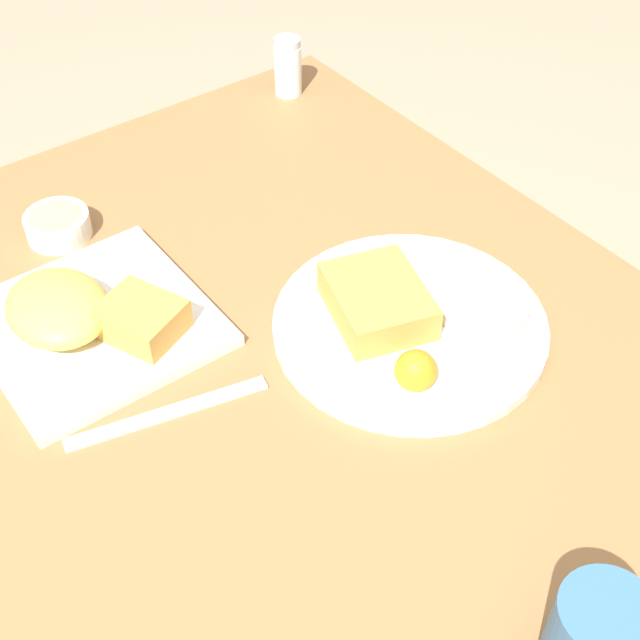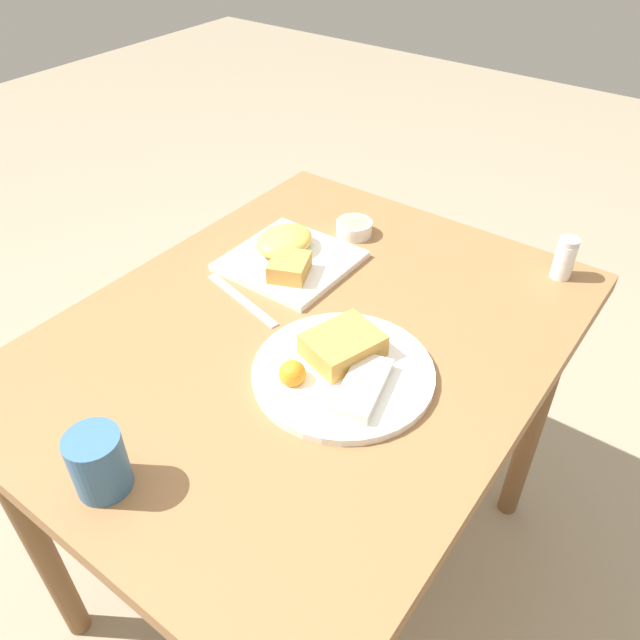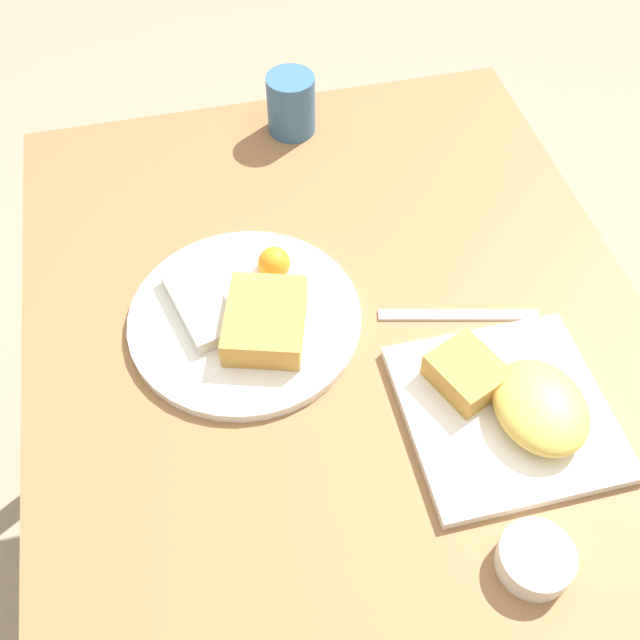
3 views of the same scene
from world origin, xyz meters
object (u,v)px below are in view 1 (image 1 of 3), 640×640
Objects in this scene: salt_shaker at (288,70)px; sauce_ramekin at (58,225)px; plate_square_near at (87,318)px; plate_oval_far at (407,320)px; butter_knife at (168,414)px.

sauce_ramekin is at bearing -75.40° from salt_shaker.
plate_square_near is 0.18m from sauce_ramekin.
plate_oval_far is 0.44m from sauce_ramekin.
plate_square_near is at bearing 106.74° from butter_knife.
butter_knife is (0.15, 0.01, -0.02)m from plate_square_near.
butter_knife is at bearing 3.49° from plate_square_near.
sauce_ramekin is at bearing 96.86° from butter_knife.
salt_shaker reaches higher than sauce_ramekin.
butter_knife is (0.44, -0.46, -0.04)m from salt_shaker.
plate_oval_far is at bearing -21.24° from salt_shaker.
salt_shaker is at bearing 158.76° from plate_oval_far.
plate_oval_far is 0.27m from butter_knife.
plate_oval_far is at bearing 31.42° from sauce_ramekin.
butter_knife is (0.33, -0.04, -0.01)m from sauce_ramekin.
salt_shaker reaches higher than plate_square_near.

